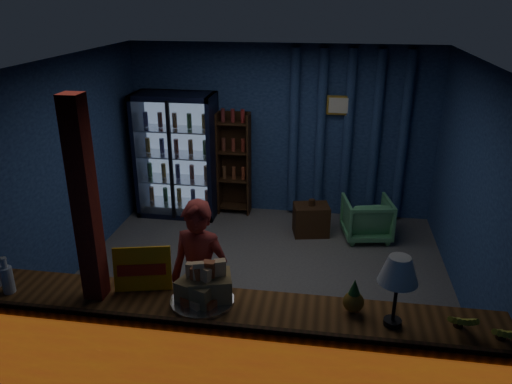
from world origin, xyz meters
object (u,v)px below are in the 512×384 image
at_px(shopkeeper, 200,280).
at_px(pastry_tray, 202,299).
at_px(green_chair, 367,218).
at_px(table_lamp, 398,272).

height_order(shopkeeper, pastry_tray, shopkeeper).
distance_m(green_chair, table_lamp, 3.53).
height_order(green_chair, pastry_tray, pastry_tray).
height_order(green_chair, table_lamp, table_lamp).
bearing_deg(shopkeeper, pastry_tray, -62.77).
height_order(shopkeeper, table_lamp, shopkeeper).
relative_size(green_chair, pastry_tray, 1.27).
bearing_deg(green_chair, pastry_tray, 54.90).
bearing_deg(table_lamp, green_chair, 89.58).
distance_m(shopkeeper, pastry_tray, 0.65).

